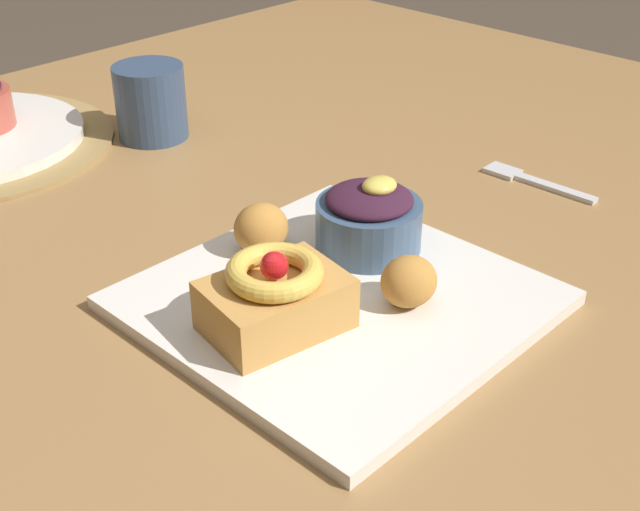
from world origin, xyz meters
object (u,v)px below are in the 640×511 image
object	(u,v)px
front_plate	(338,300)
fork	(531,180)
berry_ramekin	(369,219)
coffee_mug	(151,102)
cake_slice	(275,297)
fritter_front	(261,228)
fritter_middle	(409,281)

from	to	relation	value
front_plate	fork	distance (m)	0.31
berry_ramekin	fork	bearing A→B (deg)	-4.60
coffee_mug	cake_slice	bearing A→B (deg)	-114.24
fritter_front	fritter_middle	size ratio (longest dim) A/B	1.05
front_plate	fritter_middle	bearing A→B (deg)	-59.50
cake_slice	coffee_mug	xyz separation A→B (m)	(0.18, 0.40, 0.00)
berry_ramekin	fritter_front	world-z (taller)	berry_ramekin
fritter_front	berry_ramekin	bearing A→B (deg)	-43.72
front_plate	cake_slice	distance (m)	0.07
fritter_middle	coffee_mug	distance (m)	0.46
fritter_middle	fork	xyz separation A→B (m)	(0.28, 0.06, -0.03)
fritter_front	coffee_mug	distance (m)	0.32
fritter_front	fork	xyz separation A→B (m)	(0.31, -0.08, -0.03)
cake_slice	fork	xyz separation A→B (m)	(0.38, 0.01, -0.04)
fritter_front	fritter_middle	distance (m)	0.15
fritter_front	fork	bearing A→B (deg)	-15.34
berry_ramekin	fritter_front	xyz separation A→B (m)	(-0.07, 0.06, -0.01)
cake_slice	fork	size ratio (longest dim) A/B	0.91
berry_ramekin	coffee_mug	bearing A→B (deg)	83.96
cake_slice	berry_ramekin	bearing A→B (deg)	11.83
fork	fritter_front	bearing A→B (deg)	73.08
coffee_mug	fritter_middle	bearing A→B (deg)	-100.57
fork	coffee_mug	size ratio (longest dim) A/B	1.47
fritter_front	coffee_mug	xyz separation A→B (m)	(0.11, 0.30, 0.01)
fork	coffee_mug	distance (m)	0.44
berry_ramekin	fritter_front	distance (m)	0.09
front_plate	berry_ramekin	bearing A→B (deg)	23.37
coffee_mug	fork	bearing A→B (deg)	-62.74
fritter_front	fork	size ratio (longest dim) A/B	0.39
fork	cake_slice	bearing A→B (deg)	89.97
cake_slice	fritter_front	size ratio (longest dim) A/B	2.33
fritter_front	fork	distance (m)	0.32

